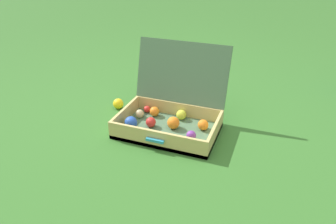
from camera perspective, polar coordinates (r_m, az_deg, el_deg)
The scene contains 3 objects.
ground_plane at distance 2.09m, azimuth 0.48°, elevation -2.64°, with size 16.00×16.00×0.00m, color #336B28.
open_suitcase at distance 2.04m, azimuth 0.56°, elevation 0.19°, with size 0.62×0.55×0.51m.
stray_ball_on_grass at distance 2.32m, azimuth -8.97°, elevation 1.50°, with size 0.08×0.08×0.08m, color yellow.
Camera 1 is at (0.62, -1.68, 1.08)m, focal length 33.77 mm.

